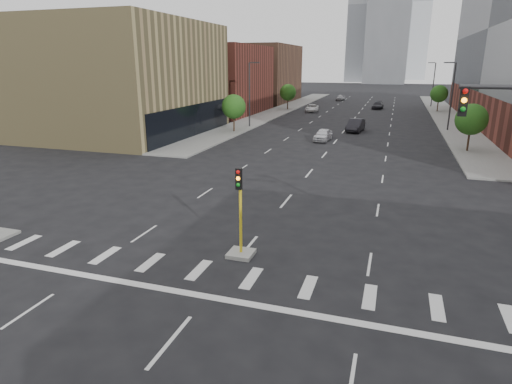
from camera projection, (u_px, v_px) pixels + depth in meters
The scene contains 22 objects.
ground at pixel (137, 381), 12.54m from camera, with size 400.00×400.00×0.00m, color black.
sidewalk_left_far at pixel (281, 110), 84.32m from camera, with size 5.00×92.00×0.15m, color gray.
sidewalk_right_far at pixel (446, 115), 75.48m from camera, with size 5.00×92.00×0.15m, color gray.
building_left_mid at pixel (122, 79), 55.04m from camera, with size 20.00×24.00×14.00m, color tan.
building_left_far_a at pixel (206, 80), 79.01m from camera, with size 20.00×22.00×12.00m, color brown.
building_left_far_b at pixel (250, 74), 102.54m from camera, with size 20.00×24.00×13.00m, color brown.
tower_left at pixel (374, 6), 205.09m from camera, with size 22.00×22.00×70.00m, color #B2B7BC.
tower_right at pixel (412, 4), 234.76m from camera, with size 20.00×20.00×80.00m, color #B2B7BC.
tower_mid at pixel (388, 32), 188.29m from camera, with size 18.00×18.00×44.00m, color slate.
median_traffic_signal at pixel (241, 237), 20.42m from camera, with size 1.20×1.20×4.40m.
streetlight_right_a at pixel (451, 94), 57.22m from camera, with size 1.60×0.22×9.07m.
streetlight_right_b at pixel (433, 83), 89.09m from camera, with size 1.60×0.22×9.07m.
streetlight_left at pixel (250, 92), 60.57m from camera, with size 1.60×0.22×9.07m.
tree_left_near at pixel (234, 107), 56.66m from camera, with size 3.20×3.20×4.85m.
tree_left_far at pixel (288, 92), 83.98m from camera, with size 3.20×3.20×4.85m.
tree_right_near at pixel (471, 119), 43.85m from camera, with size 3.20×3.20×4.85m.
tree_right_far at pixel (439, 94), 80.28m from camera, with size 3.20×3.20×4.85m.
car_near_left at pixel (323, 135), 51.08m from camera, with size 1.70×4.22×1.44m, color silver.
car_mid_right at pixel (356, 125), 57.97m from camera, with size 1.79×5.12×1.69m, color black.
car_far_left at pixel (312, 108), 81.43m from camera, with size 2.34×5.07×1.41m, color silver.
car_deep_right at pixel (378, 106), 86.34m from camera, with size 1.94×4.78×1.39m, color black.
car_distant at pixel (341, 98), 105.60m from camera, with size 1.69×4.21×1.43m, color #9D9CA1.
Camera 1 is at (6.53, -8.81, 8.96)m, focal length 30.00 mm.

